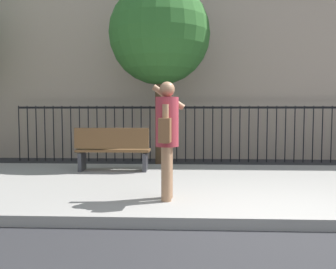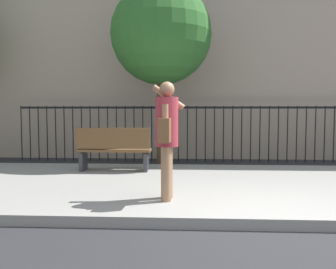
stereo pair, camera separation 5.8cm
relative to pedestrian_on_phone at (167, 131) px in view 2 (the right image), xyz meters
name	(u,v)px [view 2 (the right image)]	position (x,y,z in m)	size (l,w,h in m)	color
ground_plane	(281,232)	(1.45, -0.89, -1.17)	(60.00, 60.00, 0.00)	#28282B
sidewalk	(250,187)	(1.45, 1.31, -1.09)	(28.00, 4.40, 0.15)	gray
iron_fence	(228,126)	(1.45, 5.01, -0.15)	(12.03, 0.04, 1.60)	black
pedestrian_on_phone	(167,131)	(0.00, 0.00, 0.00)	(0.51, 0.66, 1.75)	#936B4C
street_bench	(114,148)	(-1.30, 2.45, -0.52)	(1.60, 0.45, 0.95)	brown
street_tree_mid	(161,35)	(-0.39, 4.10, 2.24)	(2.59, 2.59, 4.72)	#4C3823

